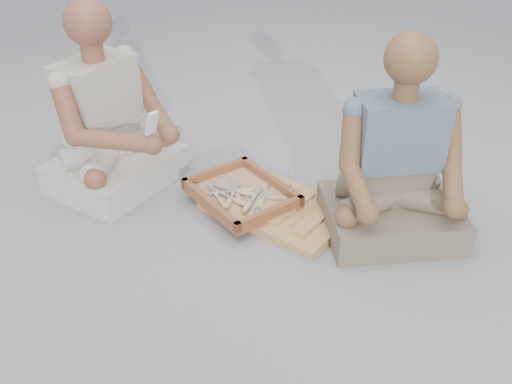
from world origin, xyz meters
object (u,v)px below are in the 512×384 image
Objects in this scene: craftsman at (109,127)px; companion at (396,172)px; carved_panel at (279,208)px; tool_tray at (241,195)px.

companion is at bearing 104.88° from craftsman.
tool_tray is (-0.16, -0.06, 0.04)m from carved_panel.
carved_panel is at bearing -22.45° from companion.
carved_panel is 1.14× the size of tool_tray.
craftsman is (-0.78, -0.24, 0.27)m from carved_panel.
companion is (0.61, 0.22, 0.22)m from tool_tray.
craftsman reaches higher than tool_tray.
craftsman is 1.03× the size of companion.
companion reaches higher than carved_panel.
craftsman is at bearing -162.75° from carved_panel.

